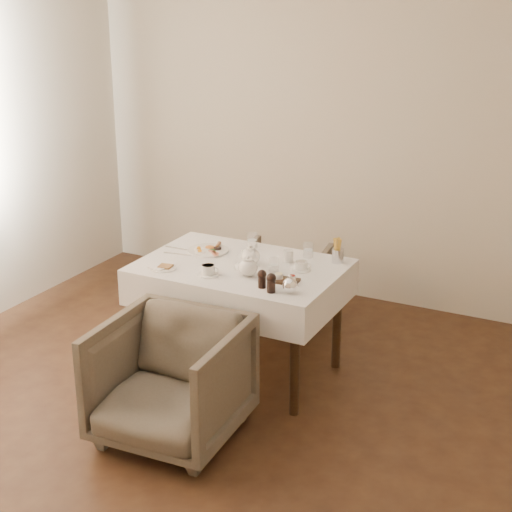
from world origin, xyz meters
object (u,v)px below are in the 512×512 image
object	(u,v)px
table	(241,282)
armchair_far	(283,286)
breakfast_plate	(209,250)
teapot_centre	(251,255)
armchair_near	(171,381)

from	to	relation	value
table	armchair_far	bearing A→B (deg)	96.10
breakfast_plate	teapot_centre	xyz separation A→B (m)	(0.37, -0.11, 0.06)
armchair_near	armchair_far	bearing A→B (deg)	90.62
armchair_far	armchair_near	bearing A→B (deg)	85.23
armchair_near	table	bearing A→B (deg)	88.19
table	breakfast_plate	bearing A→B (deg)	157.03
armchair_far	breakfast_plate	distance (m)	0.88
breakfast_plate	teapot_centre	world-z (taller)	teapot_centre
armchair_near	breakfast_plate	world-z (taller)	breakfast_plate
table	armchair_far	size ratio (longest dim) A/B	1.97
table	breakfast_plate	world-z (taller)	breakfast_plate
breakfast_plate	teapot_centre	distance (m)	0.39
armchair_near	teapot_centre	world-z (taller)	teapot_centre
table	teapot_centre	bearing A→B (deg)	24.65
table	armchair_far	xyz separation A→B (m)	(-0.09, 0.84, -0.34)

